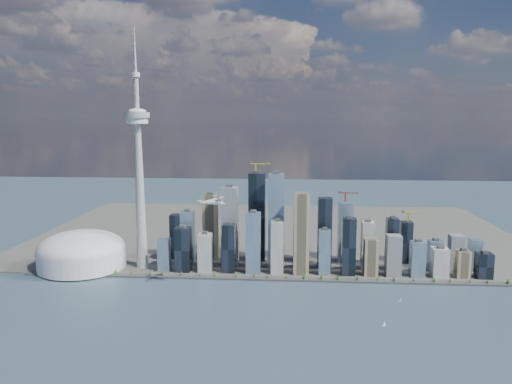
# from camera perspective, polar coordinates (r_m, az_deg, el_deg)

# --- Properties ---
(ground) EXTENTS (4000.00, 4000.00, 0.00)m
(ground) POSITION_cam_1_polar(r_m,az_deg,el_deg) (870.31, 0.71, -15.24)
(ground) COLOR #334D5A
(ground) RESTS_ON ground
(seawall) EXTENTS (1100.00, 22.00, 4.00)m
(seawall) POSITION_cam_1_polar(r_m,az_deg,el_deg) (1102.52, 1.52, -9.88)
(seawall) COLOR #383838
(seawall) RESTS_ON ground
(land) EXTENTS (1400.00, 900.00, 3.00)m
(land) POSITION_cam_1_polar(r_m,az_deg,el_deg) (1535.59, 2.32, -4.55)
(land) COLOR #4C4C47
(land) RESTS_ON ground
(shoreline_trees) EXTENTS (960.53, 7.20, 8.80)m
(shoreline_trees) POSITION_cam_1_polar(r_m,az_deg,el_deg) (1100.38, 1.52, -9.55)
(shoreline_trees) COLOR #3F2D1E
(shoreline_trees) RESTS_ON seawall
(skyscraper_cluster) EXTENTS (736.00, 142.00, 240.80)m
(skyscraper_cluster) POSITION_cam_1_polar(r_m,az_deg,el_deg) (1164.74, 4.68, -5.19)
(skyscraper_cluster) COLOR black
(skyscraper_cluster) RESTS_ON land
(needle_tower) EXTENTS (56.00, 56.00, 550.50)m
(needle_tower) POSITION_cam_1_polar(r_m,az_deg,el_deg) (1163.56, -13.23, 2.68)
(needle_tower) COLOR #9C9D98
(needle_tower) RESTS_ON land
(dome_stadium) EXTENTS (200.00, 200.00, 86.00)m
(dome_stadium) POSITION_cam_1_polar(r_m,az_deg,el_deg) (1238.38, -19.28, -6.48)
(dome_stadium) COLOR silver
(dome_stadium) RESTS_ON land
(airplane) EXTENTS (63.17, 56.58, 15.95)m
(airplane) POSITION_cam_1_polar(r_m,az_deg,el_deg) (964.21, -5.24, -1.17)
(airplane) COLOR white
(airplane) RESTS_ON ground
(sailboat_west) EXTENTS (6.80, 3.01, 9.40)m
(sailboat_west) POSITION_cam_1_polar(r_m,az_deg,el_deg) (902.91, 14.44, -14.41)
(sailboat_west) COLOR white
(sailboat_west) RESTS_ON ground
(sailboat_east) EXTENTS (6.80, 2.96, 9.40)m
(sailboat_east) POSITION_cam_1_polar(r_m,az_deg,el_deg) (1017.37, 16.18, -11.79)
(sailboat_east) COLOR white
(sailboat_east) RESTS_ON ground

